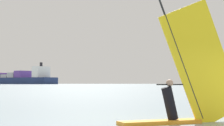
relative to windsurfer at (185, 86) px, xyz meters
The scene contains 3 objects.
windsurfer is the anchor object (origin of this frame).
cargo_ship 611.86m from the windsurfer, 93.25° to the left, with size 139.45×145.19×31.88m.
small_sailboat 91.00m from the windsurfer, 65.52° to the left, with size 6.58×3.97×9.87m.
Camera 1 is at (-7.24, -8.96, 1.24)m, focal length 62.17 mm.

